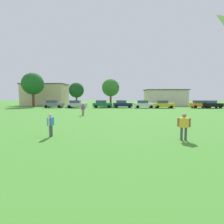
# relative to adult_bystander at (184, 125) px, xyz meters

# --- Properties ---
(ground_plane) EXTENTS (160.00, 160.00, 0.00)m
(ground_plane) POSITION_rel_adult_bystander_xyz_m (-6.72, 17.96, -0.96)
(ground_plane) COLOR #42842D
(adult_bystander) EXTENTS (0.75, 0.43, 1.62)m
(adult_bystander) POSITION_rel_adult_bystander_xyz_m (0.00, 0.00, 0.00)
(adult_bystander) COLOR #4C4C51
(adult_bystander) RESTS_ON ground
(bystander_near_trees) EXTENTS (0.29, 0.73, 1.53)m
(bystander_near_trees) POSITION_rel_adult_bystander_xyz_m (-8.39, 0.59, -0.05)
(bystander_near_trees) COLOR #4C4C51
(bystander_near_trees) RESTS_ON ground
(bystander_midfield) EXTENTS (0.53, 0.69, 1.64)m
(bystander_midfield) POSITION_rel_adult_bystander_xyz_m (-9.00, 13.94, 0.01)
(bystander_midfield) COLOR #8C7259
(bystander_midfield) RESTS_ON ground
(parked_car_gray_0) EXTENTS (4.30, 2.02, 1.68)m
(parked_car_gray_0) POSITION_rel_adult_bystander_xyz_m (-18.97, 29.91, -0.11)
(parked_car_gray_0) COLOR slate
(parked_car_gray_0) RESTS_ON ground
(parked_car_silver_1) EXTENTS (4.30, 2.02, 1.68)m
(parked_car_silver_1) POSITION_rel_adult_bystander_xyz_m (-13.68, 29.60, -0.11)
(parked_car_silver_1) COLOR silver
(parked_car_silver_1) RESTS_ON ground
(parked_car_green_2) EXTENTS (4.30, 2.02, 1.68)m
(parked_car_green_2) POSITION_rel_adult_bystander_xyz_m (-7.98, 30.41, -0.11)
(parked_car_green_2) COLOR #196B38
(parked_car_green_2) RESTS_ON ground
(parked_car_navy_3) EXTENTS (4.30, 2.02, 1.68)m
(parked_car_navy_3) POSITION_rel_adult_bystander_xyz_m (-3.44, 30.67, -0.11)
(parked_car_navy_3) COLOR #141E4C
(parked_car_navy_3) RESTS_ON ground
(parked_car_white_4) EXTENTS (4.30, 2.02, 1.68)m
(parked_car_white_4) POSITION_rel_adult_bystander_xyz_m (1.21, 30.00, -0.11)
(parked_car_white_4) COLOR white
(parked_car_white_4) RESTS_ON ground
(parked_car_yellow_5) EXTENTS (4.30, 2.02, 1.68)m
(parked_car_yellow_5) POSITION_rel_adult_bystander_xyz_m (5.46, 29.83, -0.11)
(parked_car_yellow_5) COLOR yellow
(parked_car_yellow_5) RESTS_ON ground
(parked_car_orange_6) EXTENTS (4.30, 2.02, 1.68)m
(parked_car_orange_6) POSITION_rel_adult_bystander_xyz_m (13.56, 30.26, -0.11)
(parked_car_orange_6) COLOR orange
(parked_car_orange_6) RESTS_ON ground
(parked_car_black_7) EXTENTS (4.30, 2.02, 1.68)m
(parked_car_black_7) POSITION_rel_adult_bystander_xyz_m (15.78, 30.06, -0.11)
(parked_car_black_7) COLOR black
(parked_car_black_7) RESTS_ON ground
(tree_far_left) EXTENTS (5.33, 5.33, 8.30)m
(tree_far_left) POSITION_rel_adult_bystander_xyz_m (-25.46, 33.84, 4.64)
(tree_far_left) COLOR brown
(tree_far_left) RESTS_ON ground
(tree_center) EXTENTS (3.91, 3.91, 6.09)m
(tree_center) POSITION_rel_adult_bystander_xyz_m (-15.37, 36.78, 3.15)
(tree_center) COLOR brown
(tree_center) RESTS_ON ground
(tree_far_right) EXTENTS (4.52, 4.52, 7.04)m
(tree_far_right) POSITION_rel_adult_bystander_xyz_m (-6.48, 37.06, 3.79)
(tree_far_right) COLOR brown
(tree_far_right) RESTS_ON ground
(house_left) EXTENTS (12.16, 7.85, 6.12)m
(house_left) POSITION_rel_adult_bystander_xyz_m (-25.75, 42.05, 2.11)
(house_left) COLOR beige
(house_left) RESTS_ON ground
(house_right) EXTENTS (11.08, 8.62, 4.42)m
(house_right) POSITION_rel_adult_bystander_xyz_m (8.50, 42.05, 1.26)
(house_right) COLOR beige
(house_right) RESTS_ON ground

